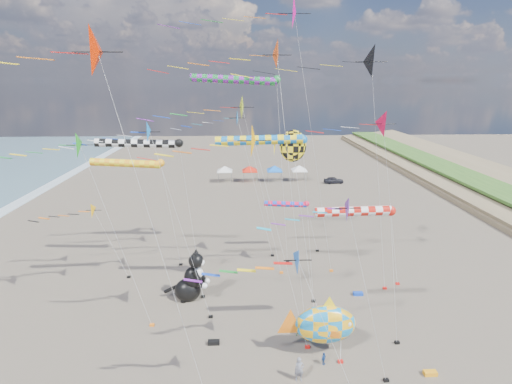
{
  "coord_description": "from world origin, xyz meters",
  "views": [
    {
      "loc": [
        -3.04,
        -18.23,
        19.73
      ],
      "look_at": [
        -1.77,
        12.0,
        11.26
      ],
      "focal_mm": 28.0,
      "sensor_mm": 36.0,
      "label": 1
    }
  ],
  "objects_px": {
    "cat_inflatable": "(190,275)",
    "person_adult": "(299,369)",
    "parked_car": "(334,180)",
    "child_green": "(299,330)",
    "child_blue": "(324,359)",
    "fish_inflatable": "(325,324)"
  },
  "relations": [
    {
      "from": "child_green",
      "to": "child_blue",
      "type": "height_order",
      "value": "child_green"
    },
    {
      "from": "person_adult",
      "to": "child_green",
      "type": "relative_size",
      "value": 1.72
    },
    {
      "from": "child_blue",
      "to": "fish_inflatable",
      "type": "bearing_deg",
      "value": 32.74
    },
    {
      "from": "cat_inflatable",
      "to": "child_blue",
      "type": "distance_m",
      "value": 14.28
    },
    {
      "from": "fish_inflatable",
      "to": "child_blue",
      "type": "xyz_separation_m",
      "value": [
        -0.21,
        -1.13,
        -2.06
      ]
    },
    {
      "from": "child_green",
      "to": "cat_inflatable",
      "type": "bearing_deg",
      "value": 142.91
    },
    {
      "from": "person_adult",
      "to": "child_blue",
      "type": "relative_size",
      "value": 1.84
    },
    {
      "from": "person_adult",
      "to": "child_blue",
      "type": "distance_m",
      "value": 2.55
    },
    {
      "from": "child_blue",
      "to": "parked_car",
      "type": "relative_size",
      "value": 0.25
    },
    {
      "from": "child_green",
      "to": "parked_car",
      "type": "height_order",
      "value": "parked_car"
    },
    {
      "from": "person_adult",
      "to": "child_green",
      "type": "distance_m",
      "value": 4.99
    },
    {
      "from": "child_green",
      "to": "parked_car",
      "type": "relative_size",
      "value": 0.27
    },
    {
      "from": "child_green",
      "to": "child_blue",
      "type": "relative_size",
      "value": 1.07
    },
    {
      "from": "person_adult",
      "to": "parked_car",
      "type": "bearing_deg",
      "value": 71.28
    },
    {
      "from": "person_adult",
      "to": "child_green",
      "type": "height_order",
      "value": "person_adult"
    },
    {
      "from": "person_adult",
      "to": "child_blue",
      "type": "bearing_deg",
      "value": 33.92
    },
    {
      "from": "fish_inflatable",
      "to": "child_green",
      "type": "relative_size",
      "value": 5.71
    },
    {
      "from": "cat_inflatable",
      "to": "parked_car",
      "type": "height_order",
      "value": "cat_inflatable"
    },
    {
      "from": "cat_inflatable",
      "to": "parked_car",
      "type": "relative_size",
      "value": 1.29
    },
    {
      "from": "cat_inflatable",
      "to": "person_adult",
      "type": "relative_size",
      "value": 2.8
    },
    {
      "from": "parked_car",
      "to": "fish_inflatable",
      "type": "bearing_deg",
      "value": 162.7
    },
    {
      "from": "cat_inflatable",
      "to": "parked_car",
      "type": "distance_m",
      "value": 48.7
    }
  ]
}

